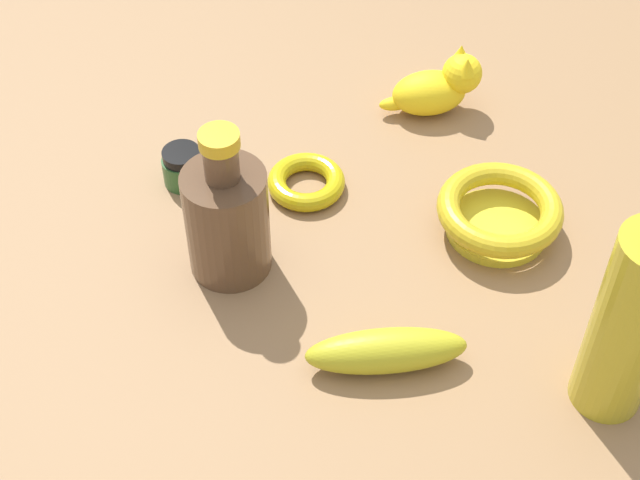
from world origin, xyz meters
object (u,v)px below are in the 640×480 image
nail_polish_jar (183,167)px  banana (386,351)px  bangle (306,182)px  cat_figurine (439,86)px  bottle_tall (631,322)px  bottle_short (227,218)px  bowl (501,216)px

nail_polish_jar → banana: 0.33m
nail_polish_jar → bangle: 0.14m
cat_figurine → bottle_tall: bearing=175.9°
bottle_tall → bangle: bottle_tall is taller
bottle_tall → bangle: 0.41m
bottle_short → banana: bottle_short is taller
cat_figurine → bangle: bearing=111.0°
nail_polish_jar → cat_figurine: bearing=-87.2°
bowl → bangle: bowl is taller
bottle_short → bottle_tall: 0.40m
cat_figurine → bottle_short: 0.35m
bangle → nail_polish_jar: bearing=64.3°
bowl → bangle: 0.22m
cat_figurine → bangle: 0.21m
cat_figurine → bowl: cat_figurine is taller
bangle → bottle_tall: bearing=-155.0°
bottle_tall → bottle_short: bearing=44.9°
cat_figurine → bowl: (-0.21, 0.03, -0.01)m
bottle_tall → cat_figurine: bearing=-4.1°
nail_polish_jar → bottle_tall: size_ratio=0.18×
banana → bowl: bearing=-132.3°
bowl → bangle: (0.14, 0.17, -0.02)m
cat_figurine → bottle_tall: 0.44m
banana → bowl: 0.22m
bottle_short → bowl: 0.29m
nail_polish_jar → bangle: (-0.06, -0.13, -0.01)m
bottle_short → bottle_tall: size_ratio=0.69×
nail_polish_jar → bangle: bearing=-115.7°
bottle_short → bangle: bearing=-55.3°
cat_figurine → bangle: size_ratio=1.41×
nail_polish_jar → bowl: size_ratio=0.35×
nail_polish_jar → bottle_tall: 0.52m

